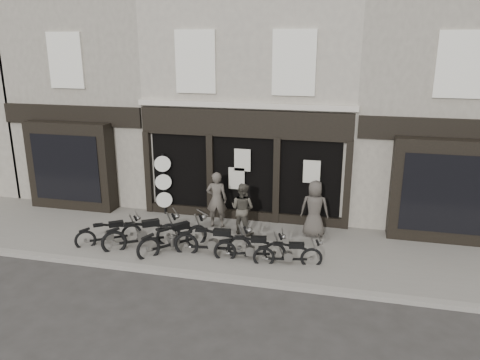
% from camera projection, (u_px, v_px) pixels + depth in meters
% --- Properties ---
extents(ground_plane, '(90.00, 90.00, 0.00)m').
position_uv_depth(ground_plane, '(220.00, 258.00, 13.56)').
color(ground_plane, '#2D2B28').
rests_on(ground_plane, ground).
extents(pavement, '(30.00, 4.20, 0.12)m').
position_uv_depth(pavement, '(228.00, 244.00, 14.38)').
color(pavement, slate).
rests_on(pavement, ground_plane).
extents(kerb, '(30.00, 0.25, 0.13)m').
position_uv_depth(kerb, '(207.00, 276.00, 12.38)').
color(kerb, gray).
rests_on(kerb, ground_plane).
extents(central_building, '(7.30, 6.22, 8.34)m').
position_uv_depth(central_building, '(261.00, 94.00, 17.94)').
color(central_building, '#B2AA99').
rests_on(central_building, ground).
extents(neighbour_left, '(5.60, 6.73, 8.34)m').
position_uv_depth(neighbour_left, '(111.00, 92.00, 19.33)').
color(neighbour_left, '#A09887').
rests_on(neighbour_left, ground).
extents(neighbour_right, '(5.60, 6.73, 8.34)m').
position_uv_depth(neighbour_right, '(438.00, 100.00, 16.47)').
color(neighbour_right, '#A09887').
rests_on(neighbour_right, ground).
extents(motorcycle_0, '(1.74, 1.35, 0.96)m').
position_uv_depth(motorcycle_0, '(110.00, 235.00, 14.23)').
color(motorcycle_0, black).
rests_on(motorcycle_0, ground).
extents(motorcycle_1, '(2.09, 1.56, 1.13)m').
position_uv_depth(motorcycle_1, '(143.00, 236.00, 13.95)').
color(motorcycle_1, black).
rests_on(motorcycle_1, ground).
extents(motorcycle_2, '(1.72, 1.90, 1.10)m').
position_uv_depth(motorcycle_2, '(174.00, 240.00, 13.73)').
color(motorcycle_2, black).
rests_on(motorcycle_2, ground).
extents(motorcycle_3, '(2.29, 0.63, 1.10)m').
position_uv_depth(motorcycle_3, '(214.00, 244.00, 13.46)').
color(motorcycle_3, black).
rests_on(motorcycle_3, ground).
extents(motorcycle_4, '(2.03, 0.66, 0.98)m').
position_uv_depth(motorcycle_4, '(251.00, 250.00, 13.17)').
color(motorcycle_4, black).
rests_on(motorcycle_4, ground).
extents(motorcycle_5, '(1.91, 0.64, 0.92)m').
position_uv_depth(motorcycle_5, '(289.00, 256.00, 12.88)').
color(motorcycle_5, black).
rests_on(motorcycle_5, ground).
extents(man_left, '(0.74, 0.53, 1.87)m').
position_uv_depth(man_left, '(217.00, 200.00, 15.33)').
color(man_left, '#4E4840').
rests_on(man_left, pavement).
extents(man_centre, '(0.96, 0.85, 1.67)m').
position_uv_depth(man_centre, '(243.00, 209.00, 14.80)').
color(man_centre, '#464239').
rests_on(man_centre, pavement).
extents(man_right, '(0.89, 0.59, 1.81)m').
position_uv_depth(man_right, '(315.00, 209.00, 14.58)').
color(man_right, '#433E38').
rests_on(man_right, pavement).
extents(advert_sign_post, '(0.54, 0.36, 2.33)m').
position_uv_depth(advert_sign_post, '(164.00, 187.00, 16.40)').
color(advert_sign_post, black).
rests_on(advert_sign_post, ground).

